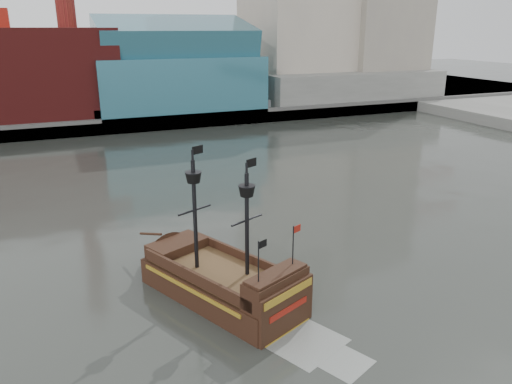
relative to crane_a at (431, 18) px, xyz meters
name	(u,v)px	position (x,y,z in m)	size (l,w,h in m)	color
ground	(311,323)	(-78.63, -82.00, -19.11)	(400.00, 400.00, 0.00)	#2A2D28
promenade_far	(110,103)	(-78.63, 10.00, -18.11)	(220.00, 60.00, 2.00)	slate
seawall	(133,125)	(-78.63, -19.50, -17.81)	(220.00, 1.00, 2.60)	#4C4C49
crane_a	(431,18)	(0.00, 0.00, 0.00)	(22.50, 4.00, 32.25)	slate
crane_b	(432,32)	(9.60, 10.00, -3.54)	(19.10, 4.00, 26.25)	slate
pirate_ship	(223,286)	(-82.61, -77.23, -18.12)	(9.83, 15.13, 10.94)	black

